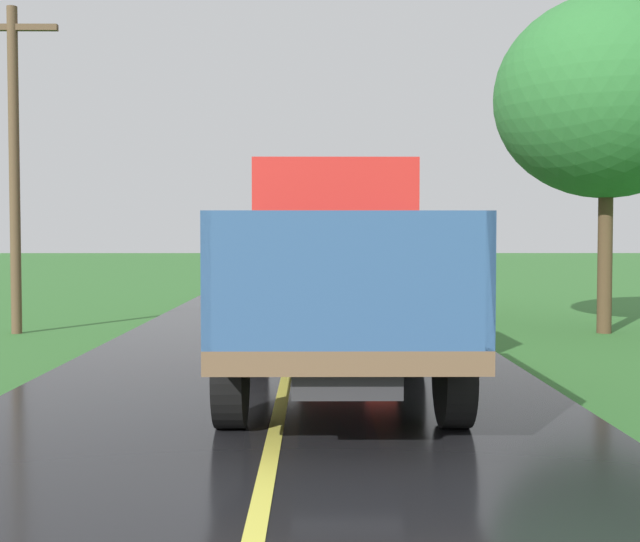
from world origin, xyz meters
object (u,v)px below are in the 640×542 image
at_px(banana_truck_near, 334,269).
at_px(roadside_tree_near_left, 607,97).
at_px(banana_truck_far, 344,253).
at_px(utility_pole_roadside, 14,158).

relative_size(banana_truck_near, roadside_tree_near_left, 0.89).
bearing_deg(banana_truck_far, utility_pole_roadside, -137.60).
distance_m(banana_truck_near, banana_truck_far, 11.80).
bearing_deg(roadside_tree_near_left, banana_truck_far, 129.16).
relative_size(banana_truck_near, utility_pole_roadside, 0.92).
distance_m(banana_truck_far, utility_pole_roadside, 9.12).
bearing_deg(banana_truck_near, banana_truck_far, 87.41).
height_order(banana_truck_near, banana_truck_far, same).
xyz_separation_m(banana_truck_far, roadside_tree_near_left, (4.89, -6.01, 3.12)).
bearing_deg(utility_pole_roadside, roadside_tree_near_left, 0.03).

